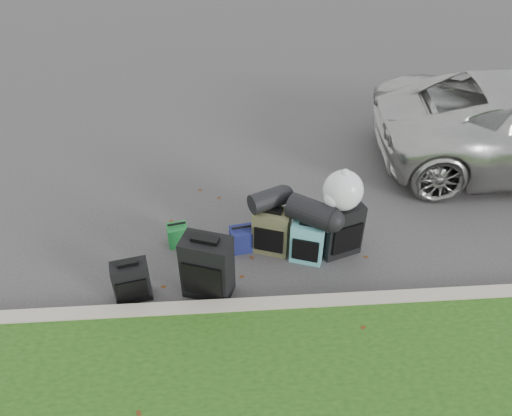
{
  "coord_description": "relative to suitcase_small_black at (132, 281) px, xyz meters",
  "views": [
    {
      "loc": [
        -0.43,
        -4.69,
        4.38
      ],
      "look_at": [
        -0.1,
        0.2,
        0.55
      ],
      "focal_mm": 35.0,
      "sensor_mm": 36.0,
      "label": 1
    }
  ],
  "objects": [
    {
      "name": "suitcase_large_black_right",
      "position": [
        2.52,
        0.61,
        0.11
      ],
      "size": [
        0.55,
        0.43,
        0.72
      ],
      "primitive_type": "cube",
      "rotation": [
        0.0,
        0.0,
        0.33
      ],
      "color": "black",
      "rests_on": "ground"
    },
    {
      "name": "suitcase_small_black",
      "position": [
        0.0,
        0.0,
        0.0
      ],
      "size": [
        0.45,
        0.3,
        0.51
      ],
      "primitive_type": "cube",
      "rotation": [
        0.0,
        0.0,
        0.21
      ],
      "color": "black",
      "rests_on": "ground"
    },
    {
      "name": "ground",
      "position": [
        1.57,
        0.67,
        -0.25
      ],
      "size": [
        120.0,
        120.0,
        0.0
      ],
      "primitive_type": "plane",
      "color": "#383535",
      "rests_on": "ground"
    },
    {
      "name": "curb",
      "position": [
        1.57,
        -0.33,
        -0.18
      ],
      "size": [
        120.0,
        0.18,
        0.15
      ],
      "primitive_type": "cube",
      "color": "#9E937F",
      "rests_on": "ground"
    },
    {
      "name": "duffel_left",
      "position": [
        1.62,
        0.79,
        0.48
      ],
      "size": [
        0.52,
        0.42,
        0.25
      ],
      "primitive_type": "cylinder",
      "rotation": [
        0.0,
        1.57,
        0.44
      ],
      "color": "black",
      "rests_on": "suitcase_olive"
    },
    {
      "name": "suitcase_teal",
      "position": [
        2.08,
        0.49,
        0.03
      ],
      "size": [
        0.45,
        0.35,
        0.56
      ],
      "primitive_type": "cube",
      "rotation": [
        0.0,
        0.0,
        -0.33
      ],
      "color": "teal",
      "rests_on": "ground"
    },
    {
      "name": "duffel_right",
      "position": [
        2.1,
        0.53,
        0.46
      ],
      "size": [
        0.63,
        0.58,
        0.31
      ],
      "primitive_type": "cylinder",
      "rotation": [
        0.0,
        1.57,
        -0.64
      ],
      "color": "black",
      "rests_on": "suitcase_teal"
    },
    {
      "name": "tote_green",
      "position": [
        0.46,
        0.89,
        -0.11
      ],
      "size": [
        0.29,
        0.25,
        0.29
      ],
      "primitive_type": "cube",
      "rotation": [
        0.0,
        0.0,
        0.2
      ],
      "color": "#176829",
      "rests_on": "ground"
    },
    {
      "name": "tote_navy",
      "position": [
        1.29,
        0.74,
        -0.1
      ],
      "size": [
        0.33,
        0.28,
        0.32
      ],
      "primitive_type": "cube",
      "rotation": [
        0.0,
        0.0,
        0.16
      ],
      "color": "navy",
      "rests_on": "ground"
    },
    {
      "name": "suitcase_large_black_left",
      "position": [
        0.86,
        0.02,
        0.14
      ],
      "size": [
        0.62,
        0.49,
        0.79
      ],
      "primitive_type": "cube",
      "rotation": [
        0.0,
        0.0,
        -0.33
      ],
      "color": "black",
      "rests_on": "ground"
    },
    {
      "name": "trash_bag",
      "position": [
        2.48,
        0.61,
        0.7
      ],
      "size": [
        0.48,
        0.48,
        0.48
      ],
      "primitive_type": "sphere",
      "color": "silver",
      "rests_on": "suitcase_large_black_right"
    },
    {
      "name": "suitcase_olive",
      "position": [
        1.66,
        0.7,
        0.05
      ],
      "size": [
        0.51,
        0.41,
        0.61
      ],
      "primitive_type": "cube",
      "rotation": [
        0.0,
        0.0,
        -0.34
      ],
      "color": "#3F3F28",
      "rests_on": "ground"
    }
  ]
}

